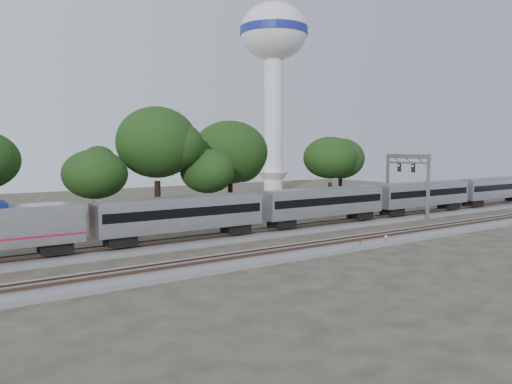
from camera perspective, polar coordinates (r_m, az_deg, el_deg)
ground at (r=52.63m, az=4.77°, el=-5.84°), size 160.00×160.00×0.00m
track_far at (r=57.29m, az=0.96°, el=-4.73°), size 160.00×5.00×0.73m
track_near at (r=49.62m, az=7.71°, el=-6.30°), size 160.00×5.00×0.73m
train at (r=76.85m, az=18.51°, el=-0.18°), size 131.87×3.22×4.74m
switch_stand_red at (r=50.45m, az=11.80°, el=-5.61°), size 0.34×0.06×1.08m
switch_stand_white at (r=53.08m, az=14.64°, el=-5.18°), size 0.32×0.10×1.02m
switch_lever at (r=53.44m, az=14.03°, el=-5.65°), size 0.57×0.44×0.30m
water_tower at (r=117.91m, az=2.04°, el=15.68°), size 15.46×15.46×42.79m
signal_gantry at (r=73.81m, az=16.92°, el=2.25°), size 0.63×7.46×9.07m
tree_2 at (r=60.24m, az=-17.91°, el=1.93°), size 7.05×7.05×9.94m
tree_3 at (r=65.09m, az=-11.28°, el=5.57°), size 10.82×10.82×15.25m
tree_4 at (r=65.90m, az=-5.62°, el=2.37°), size 7.02×7.02×9.90m
tree_5 at (r=75.34m, az=-2.98°, el=4.55°), size 9.45×9.45×13.33m
tree_6 at (r=78.78m, az=8.49°, el=3.88°), size 8.56×8.56×12.07m
tree_7 at (r=93.55m, az=9.65°, el=3.78°), size 8.14×8.14×11.47m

